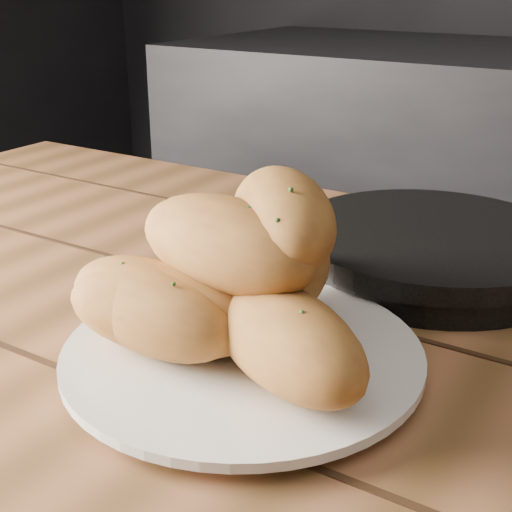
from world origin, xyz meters
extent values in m
cube|color=brown|center=(-0.67, 0.66, 0.73)|extent=(1.47, 0.92, 0.04)
cylinder|color=brown|center=(-1.32, 1.01, 0.35)|extent=(0.07, 0.07, 0.71)
cylinder|color=silver|center=(-0.66, 0.64, 0.76)|extent=(0.26, 0.26, 0.01)
cylinder|color=silver|center=(-0.66, 0.64, 0.76)|extent=(0.29, 0.29, 0.01)
ellipsoid|color=#A36D2D|center=(-0.72, 0.60, 0.80)|extent=(0.18, 0.10, 0.07)
ellipsoid|color=#A36D2D|center=(-0.61, 0.61, 0.80)|extent=(0.18, 0.14, 0.07)
ellipsoid|color=#A36D2D|center=(-0.67, 0.70, 0.80)|extent=(0.09, 0.16, 0.07)
ellipsoid|color=#A36D2D|center=(-0.67, 0.63, 0.86)|extent=(0.17, 0.10, 0.07)
ellipsoid|color=#A36D2D|center=(-0.64, 0.67, 0.87)|extent=(0.16, 0.16, 0.07)
ellipsoid|color=#A36D2D|center=(-0.71, 0.60, 0.80)|extent=(0.18, 0.11, 0.07)
cylinder|color=black|center=(-0.60, 0.91, 0.77)|extent=(0.28, 0.28, 0.03)
cylinder|color=black|center=(-0.60, 0.91, 0.79)|extent=(0.29, 0.29, 0.02)
camera|label=1|loc=(-0.38, 0.22, 1.05)|focal=50.00mm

